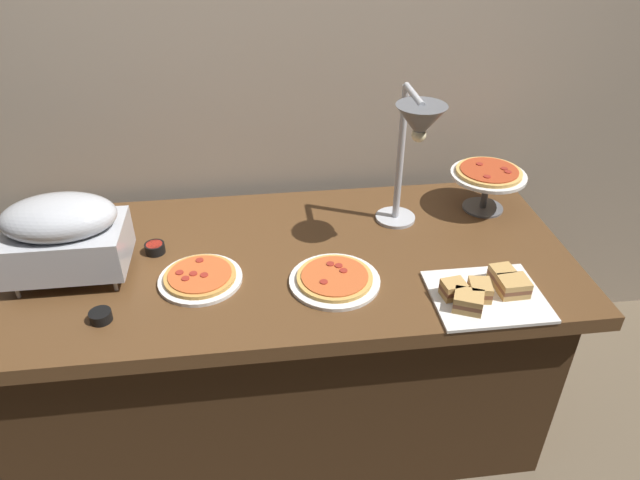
{
  "coord_description": "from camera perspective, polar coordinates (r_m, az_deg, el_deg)",
  "views": [
    {
      "loc": [
        -0.05,
        -1.52,
        1.82
      ],
      "look_at": [
        0.14,
        0.0,
        0.81
      ],
      "focal_mm": 32.1,
      "sensor_mm": 36.0,
      "label": 1
    }
  ],
  "objects": [
    {
      "name": "pizza_plate_front",
      "position": [
        1.77,
        -11.85,
        -3.68
      ],
      "size": [
        0.25,
        0.25,
        0.03
      ],
      "color": "white",
      "rests_on": "buffet_table"
    },
    {
      "name": "pizza_plate_raised_stand",
      "position": [
        2.13,
        16.41,
        6.02
      ],
      "size": [
        0.27,
        0.27,
        0.16
      ],
      "color": "#595B60",
      "rests_on": "buffet_table"
    },
    {
      "name": "back_wall",
      "position": [
        2.11,
        -5.73,
        16.21
      ],
      "size": [
        4.4,
        0.04,
        2.4
      ],
      "primitive_type": "cube",
      "color": "tan",
      "rests_on": "ground_plane"
    },
    {
      "name": "pizza_plate_center",
      "position": [
        1.73,
        1.47,
        -3.94
      ],
      "size": [
        0.28,
        0.28,
        0.03
      ],
      "color": "white",
      "rests_on": "buffet_table"
    },
    {
      "name": "heat_lamp",
      "position": [
        1.76,
        9.52,
        10.33
      ],
      "size": [
        0.15,
        0.32,
        0.5
      ],
      "color": "#B7BABF",
      "rests_on": "buffet_table"
    },
    {
      "name": "sauce_cup_far",
      "position": [
        1.93,
        -16.14,
        -0.76
      ],
      "size": [
        0.06,
        0.06,
        0.03
      ],
      "color": "black",
      "rests_on": "buffet_table"
    },
    {
      "name": "ground_plane",
      "position": [
        2.37,
        -3.55,
        -16.81
      ],
      "size": [
        8.0,
        8.0,
        0.0
      ],
      "primitive_type": "plane",
      "color": "brown"
    },
    {
      "name": "sauce_cup_near",
      "position": [
        1.7,
        -21.03,
        -7.07
      ],
      "size": [
        0.06,
        0.06,
        0.03
      ],
      "color": "black",
      "rests_on": "buffet_table"
    },
    {
      "name": "chafing_dish",
      "position": [
        1.84,
        -24.21,
        0.59
      ],
      "size": [
        0.35,
        0.23,
        0.27
      ],
      "color": "#B7BABF",
      "rests_on": "buffet_table"
    },
    {
      "name": "sandwich_platter",
      "position": [
        1.73,
        16.21,
        -5.01
      ],
      "size": [
        0.32,
        0.27,
        0.06
      ],
      "color": "white",
      "rests_on": "buffet_table"
    },
    {
      "name": "buffet_table",
      "position": [
        2.09,
        -3.92,
        -10.03
      ],
      "size": [
        1.9,
        0.84,
        0.76
      ],
      "color": "brown",
      "rests_on": "ground_plane"
    }
  ]
}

